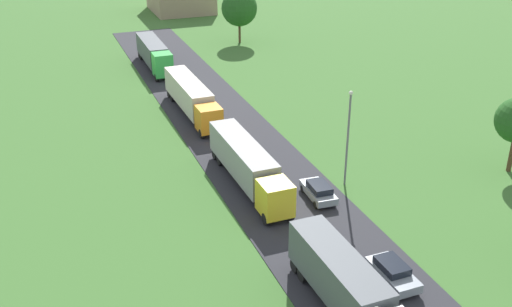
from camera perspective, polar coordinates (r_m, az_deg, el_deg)
name	(u,v)px	position (r m, az deg, el deg)	size (l,w,h in m)	color
road	(325,244)	(45.94, 6.50, -8.52)	(10.00, 140.00, 0.06)	#2B2B30
lane_marking_centre	(343,265)	(43.88, 8.20, -10.39)	(0.16, 122.31, 0.01)	white
truck_lead	(349,288)	(38.38, 8.74, -12.48)	(2.70, 12.65, 3.69)	white
truck_second	(248,164)	(52.70, -0.79, -0.98)	(2.70, 14.35, 3.60)	yellow
truck_third	(191,97)	(68.87, -6.12, 5.37)	(2.74, 14.91, 3.62)	orange
truck_fourth	(154,53)	(86.50, -9.62, 9.33)	(2.58, 13.41, 3.57)	green
car_second	(393,272)	(42.48, 12.78, -10.88)	(1.99, 4.24, 1.49)	#8C939E
car_third	(319,191)	(51.34, 5.93, -3.52)	(2.03, 4.31, 1.48)	#8C939E
lamppost_second	(348,134)	(52.33, 8.69, 1.82)	(0.36, 0.36, 8.78)	slate
tree_pine	(239,8)	(97.84, -1.59, 13.56)	(5.66, 5.66, 8.36)	#513823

